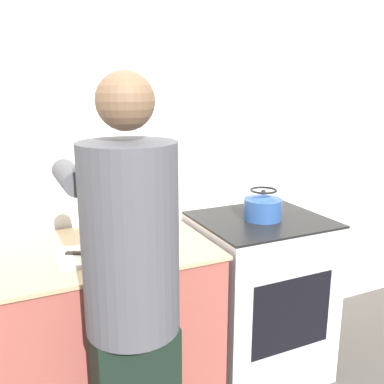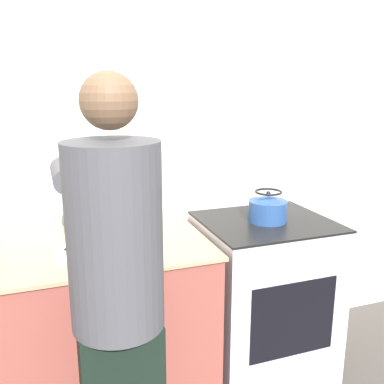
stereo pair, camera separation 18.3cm
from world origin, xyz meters
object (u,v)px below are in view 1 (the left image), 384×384
(oven, at_px, (258,296))
(cutting_board, at_px, (89,255))
(kettle, at_px, (263,207))
(person, at_px, (131,296))
(knife, at_px, (89,253))

(oven, relative_size, cutting_board, 3.15)
(cutting_board, height_order, kettle, kettle)
(person, height_order, cutting_board, person)
(oven, distance_m, kettle, 0.54)
(person, xyz_separation_m, kettle, (0.90, 0.51, 0.09))
(cutting_board, bearing_deg, knife, -110.12)
(cutting_board, distance_m, knife, 0.02)
(cutting_board, distance_m, kettle, 0.95)
(oven, relative_size, kettle, 4.56)
(oven, height_order, kettle, kettle)
(oven, distance_m, person, 1.13)
(oven, xyz_separation_m, kettle, (-0.00, -0.01, 0.54))
(oven, height_order, person, person)
(knife, bearing_deg, kettle, 29.21)
(person, distance_m, cutting_board, 0.48)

